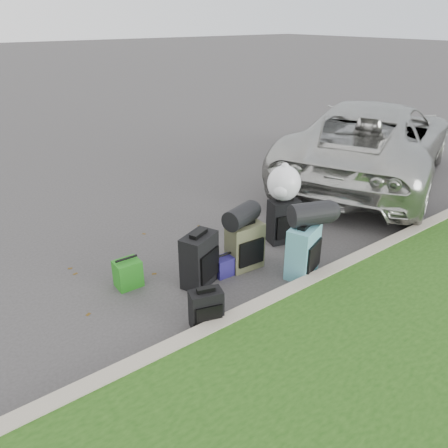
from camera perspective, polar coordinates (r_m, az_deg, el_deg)
ground at (r=5.98m, az=1.93°, el=-5.17°), size 120.00×120.00×0.00m
curb at (r=5.32m, az=8.78°, el=-8.82°), size 120.00×0.18×0.15m
suv at (r=9.41m, az=18.67°, el=10.28°), size 6.22×4.72×1.57m
suitcase_small_black at (r=4.76m, az=-2.34°, el=-11.00°), size 0.39×0.29×0.44m
suitcase_large_black_left at (r=5.40m, az=-3.25°, el=-4.69°), size 0.54×0.44×0.68m
suitcase_olive at (r=5.76m, az=2.71°, el=-2.86°), size 0.48×0.32×0.63m
suitcase_teal at (r=5.66m, az=10.26°, el=-3.51°), size 0.55×0.44×0.69m
suitcase_large_black_right at (r=6.47m, az=7.76°, el=0.39°), size 0.49×0.37×0.65m
tote_green at (r=5.55m, az=-12.44°, el=-6.35°), size 0.31×0.25×0.35m
tote_navy at (r=5.66m, az=-0.07°, el=-5.55°), size 0.25×0.20×0.26m
duffel_left at (r=5.53m, az=2.27°, el=1.08°), size 0.55×0.40×0.27m
duffel_right at (r=5.52m, az=11.29°, el=1.32°), size 0.60×0.45×0.30m
trash_bag at (r=6.29m, az=7.85°, el=5.30°), size 0.49×0.49×0.49m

